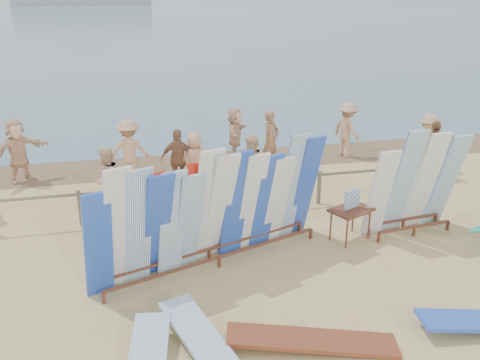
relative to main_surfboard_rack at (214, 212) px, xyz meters
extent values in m
plane|color=tan|center=(-0.78, -0.54, -1.15)|extent=(160.00, 160.00, 0.00)
cube|color=slate|center=(-0.78, 127.46, -1.15)|extent=(320.00, 240.00, 0.02)
cube|color=brown|center=(-0.78, 6.66, -1.15)|extent=(40.00, 2.60, 0.01)
cube|color=#746857|center=(-0.78, 2.46, -0.35)|extent=(12.00, 0.06, 0.06)
cube|color=#746857|center=(-2.78, 2.46, -0.70)|extent=(0.08, 0.08, 0.90)
cube|color=#746857|center=(-0.78, 2.46, -0.70)|extent=(0.08, 0.08, 0.90)
cube|color=#746857|center=(1.22, 2.46, -0.70)|extent=(0.08, 0.08, 0.90)
cube|color=#746857|center=(3.22, 2.46, -0.70)|extent=(0.08, 0.08, 0.90)
cube|color=#746857|center=(5.22, 2.46, -0.70)|extent=(0.08, 0.08, 0.90)
cube|color=brown|center=(0.06, -0.19, -0.92)|extent=(4.53, 1.62, 0.06)
cube|color=brown|center=(-0.07, 0.19, -0.92)|extent=(4.53, 1.62, 0.06)
cube|color=blue|center=(-2.21, -0.77, -0.08)|extent=(0.62, 0.58, 2.13)
cube|color=white|center=(-1.85, -0.64, 0.12)|extent=(0.69, 0.78, 2.53)
cube|color=white|center=(-1.50, -0.52, 0.07)|extent=(0.68, 0.76, 2.44)
cube|color=blue|center=(-1.14, -0.40, 0.00)|extent=(0.74, 0.93, 2.29)
cube|color=#8CB3E1|center=(-0.86, -0.30, -0.02)|extent=(0.66, 0.69, 2.25)
cube|color=white|center=(-0.51, -0.18, -0.08)|extent=(0.69, 0.78, 2.14)
cube|color=white|center=(-0.15, -0.05, 0.13)|extent=(0.71, 0.85, 2.56)
cube|color=white|center=(0.13, 0.05, 0.06)|extent=(0.76, 0.98, 2.42)
cube|color=blue|center=(0.48, 0.17, 0.05)|extent=(0.67, 0.72, 2.39)
cube|color=white|center=(0.84, 0.29, -0.01)|extent=(0.69, 0.78, 2.28)
cube|color=blue|center=(1.19, 0.42, -0.05)|extent=(0.67, 0.72, 2.20)
cube|color=white|center=(1.48, 0.51, -0.10)|extent=(0.68, 0.74, 2.10)
cube|color=white|center=(1.83, 0.64, 0.12)|extent=(0.69, 0.77, 2.53)
cube|color=blue|center=(2.18, 0.76, 0.06)|extent=(0.70, 0.81, 2.42)
cube|color=brown|center=(4.66, 0.18, -0.91)|extent=(1.86, 0.25, 0.06)
cube|color=brown|center=(4.62, 0.59, -0.91)|extent=(1.86, 0.25, 0.06)
cube|color=white|center=(3.77, 0.29, -0.08)|extent=(0.57, 0.61, 2.14)
cube|color=white|center=(4.35, 0.35, 0.13)|extent=(0.58, 0.75, 2.56)
cube|color=white|center=(4.93, 0.41, 0.08)|extent=(0.59, 0.77, 2.45)
cube|color=white|center=(5.51, 0.47, 0.03)|extent=(0.59, 0.78, 2.35)
cube|color=brown|center=(3.15, 0.36, -0.42)|extent=(1.09, 0.95, 0.05)
cube|color=white|center=(3.15, 0.36, -0.16)|extent=(0.45, 0.23, 0.43)
cube|color=brown|center=(1.03, -2.92, -1.15)|extent=(2.75, 1.23, 0.24)
cube|color=red|center=(0.19, 3.30, -0.79)|extent=(0.65, 0.60, 0.06)
cube|color=red|center=(0.22, 3.56, -0.49)|extent=(0.62, 0.23, 0.60)
cube|color=red|center=(-0.77, 3.02, -0.82)|extent=(0.75, 0.74, 0.05)
cube|color=red|center=(-0.91, 3.22, -0.54)|extent=(0.55, 0.46, 0.56)
cube|color=red|center=(0.46, 3.11, -0.62)|extent=(0.58, 0.80, 0.53)
cube|color=red|center=(0.40, 3.39, -0.28)|extent=(0.46, 0.25, 0.33)
imported|color=#8C6042|center=(7.28, 3.70, -0.30)|extent=(0.77, 1.09, 1.70)
imported|color=tan|center=(-1.54, 5.27, -0.22)|extent=(1.25, 0.63, 1.85)
imported|color=tan|center=(7.51, 4.39, -0.29)|extent=(1.19, 0.94, 1.71)
imported|color=beige|center=(-2.14, 3.20, -0.31)|extent=(0.75, 0.90, 1.67)
imported|color=tan|center=(5.58, 6.06, -0.23)|extent=(0.82, 1.27, 1.83)
imported|color=beige|center=(-4.67, 5.97, -0.22)|extent=(1.71, 1.49, 1.86)
imported|color=#8C6042|center=(2.75, 5.43, -0.23)|extent=(0.76, 0.69, 1.83)
imported|color=tan|center=(0.22, 4.27, -0.34)|extent=(0.80, 0.40, 1.62)
imported|color=beige|center=(1.91, 6.75, -0.31)|extent=(1.08, 1.63, 1.68)
imported|color=beige|center=(1.64, 3.24, -0.29)|extent=(0.91, 0.82, 1.72)
imported|color=#8C6042|center=(-0.22, 4.37, -0.29)|extent=(1.08, 0.69, 1.71)
camera|label=1|loc=(-1.54, -9.09, 4.16)|focal=38.00mm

